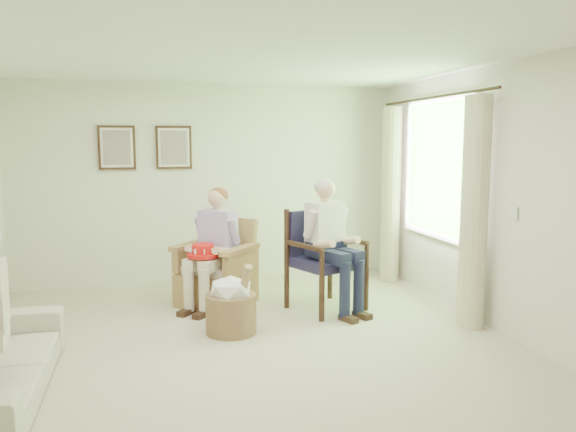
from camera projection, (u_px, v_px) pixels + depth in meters
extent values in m
plane|color=beige|center=(247.00, 355.00, 4.92)|extent=(5.50, 5.50, 0.00)
cube|color=silver|center=(209.00, 184.00, 7.39)|extent=(5.00, 0.04, 2.60)
cube|color=silver|center=(371.00, 290.00, 2.11)|extent=(5.00, 0.04, 2.60)
cube|color=silver|center=(503.00, 200.00, 5.36)|extent=(0.04, 5.50, 2.60)
cube|color=white|center=(244.00, 50.00, 4.58)|extent=(5.00, 5.50, 0.02)
cube|color=#2D6B23|center=(438.00, 168.00, 6.47)|extent=(0.02, 1.40, 1.50)
cube|color=white|center=(440.00, 99.00, 6.37)|extent=(0.04, 1.52, 0.06)
cube|color=white|center=(435.00, 235.00, 6.57)|extent=(0.04, 1.52, 0.06)
cylinder|color=#382114|center=(433.00, 97.00, 6.34)|extent=(0.03, 2.50, 0.03)
cylinder|color=beige|center=(474.00, 213.00, 5.55)|extent=(0.34, 0.34, 2.30)
cylinder|color=beige|center=(391.00, 195.00, 7.43)|extent=(0.34, 0.34, 2.30)
cube|color=#382114|center=(117.00, 148.00, 7.02)|extent=(0.45, 0.03, 0.55)
cube|color=silver|center=(117.00, 148.00, 7.00)|extent=(0.39, 0.01, 0.49)
cube|color=tan|center=(117.00, 148.00, 6.99)|extent=(0.33, 0.01, 0.43)
cube|color=#382114|center=(174.00, 147.00, 7.19)|extent=(0.45, 0.03, 0.55)
cube|color=silver|center=(174.00, 147.00, 7.17)|extent=(0.39, 0.01, 0.49)
cube|color=tan|center=(174.00, 148.00, 7.16)|extent=(0.33, 0.01, 0.43)
cube|color=#AC8251|center=(217.00, 288.00, 6.44)|extent=(0.72, 0.70, 0.38)
cube|color=beige|center=(216.00, 268.00, 6.38)|extent=(0.56, 0.54, 0.09)
cube|color=#AC8251|center=(213.00, 241.00, 6.66)|extent=(0.67, 0.20, 0.57)
cube|color=#AC8251|center=(186.00, 261.00, 6.31)|extent=(0.09, 0.65, 0.27)
cube|color=#AC8251|center=(245.00, 258.00, 6.47)|extent=(0.09, 0.65, 0.27)
cylinder|color=black|center=(306.00, 297.00, 5.87)|extent=(0.06, 0.06, 0.47)
cylinder|color=black|center=(363.00, 293.00, 6.03)|extent=(0.06, 0.06, 0.47)
cylinder|color=black|center=(291.00, 283.00, 6.45)|extent=(0.06, 0.06, 0.47)
cylinder|color=black|center=(344.00, 280.00, 6.60)|extent=(0.06, 0.06, 0.47)
cube|color=#1E1B3B|center=(326.00, 263.00, 6.20)|extent=(0.62, 0.60, 0.11)
cube|color=#1E1B3B|center=(319.00, 233.00, 6.44)|extent=(0.58, 0.08, 0.54)
cube|color=beige|center=(216.00, 255.00, 6.36)|extent=(0.40, 0.26, 0.16)
cube|color=#BBA1E4|center=(216.00, 230.00, 6.34)|extent=(0.39, 0.24, 0.46)
sphere|color=#DDAD8E|center=(215.00, 198.00, 6.28)|extent=(0.21, 0.21, 0.21)
ellipsoid|color=brown|center=(215.00, 195.00, 6.31)|extent=(0.22, 0.22, 0.18)
cube|color=beige|center=(210.00, 264.00, 6.13)|extent=(0.14, 0.44, 0.13)
cube|color=beige|center=(228.00, 263.00, 6.18)|extent=(0.14, 0.44, 0.13)
cylinder|color=beige|center=(212.00, 292.00, 5.97)|extent=(0.12, 0.12, 0.48)
cylinder|color=beige|center=(231.00, 290.00, 6.02)|extent=(0.12, 0.12, 0.48)
cube|color=#191D38|center=(327.00, 248.00, 6.18)|extent=(0.40, 0.26, 0.16)
cube|color=silver|center=(326.00, 223.00, 6.16)|extent=(0.39, 0.24, 0.46)
sphere|color=#DDAD8E|center=(327.00, 189.00, 6.10)|extent=(0.21, 0.21, 0.21)
ellipsoid|color=#B7B2AD|center=(326.00, 187.00, 6.12)|extent=(0.22, 0.22, 0.18)
cube|color=#191D38|center=(324.00, 257.00, 5.95)|extent=(0.14, 0.44, 0.13)
cube|color=#191D38|center=(342.00, 256.00, 5.99)|extent=(0.14, 0.44, 0.13)
cylinder|color=#191D38|center=(330.00, 291.00, 5.80)|extent=(0.12, 0.12, 0.59)
cylinder|color=#191D38|center=(348.00, 289.00, 5.84)|extent=(0.12, 0.12, 0.59)
cylinder|color=red|center=(203.00, 255.00, 6.10)|extent=(0.35, 0.35, 0.04)
cylinder|color=red|center=(203.00, 250.00, 6.09)|extent=(0.24, 0.24, 0.12)
cube|color=white|center=(215.00, 249.00, 6.13)|extent=(0.05, 0.01, 0.05)
cube|color=white|center=(210.00, 248.00, 6.20)|extent=(0.04, 0.04, 0.05)
cube|color=white|center=(202.00, 248.00, 6.21)|extent=(0.01, 0.04, 0.05)
cube|color=white|center=(194.00, 249.00, 6.16)|extent=(0.04, 0.04, 0.05)
cube|color=white|center=(192.00, 250.00, 6.06)|extent=(0.05, 0.01, 0.05)
cube|color=white|center=(196.00, 252.00, 5.99)|extent=(0.04, 0.04, 0.05)
cube|color=white|center=(204.00, 252.00, 5.98)|extent=(0.01, 0.04, 0.05)
cube|color=white|center=(212.00, 251.00, 6.03)|extent=(0.04, 0.04, 0.05)
cylinder|color=#A9805C|center=(231.00, 314.00, 5.46)|extent=(0.57, 0.57, 0.38)
ellipsoid|color=white|center=(231.00, 289.00, 5.43)|extent=(0.44, 0.44, 0.26)
cylinder|color=#A57F56|center=(243.00, 290.00, 5.40)|extent=(0.19, 0.35, 0.57)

